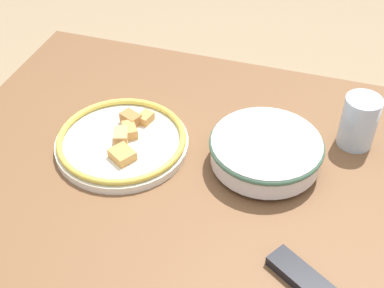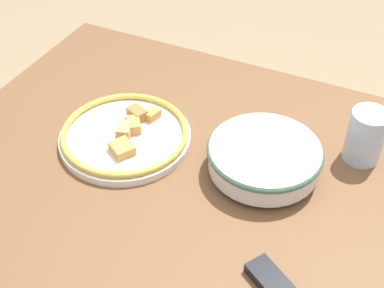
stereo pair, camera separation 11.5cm
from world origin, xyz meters
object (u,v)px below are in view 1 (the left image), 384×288
Objects in this scene: food_plate at (122,141)px; tv_remote at (314,287)px; noodle_bowl at (266,151)px; drinking_glass at (359,122)px.

food_plate is 1.64× the size of tv_remote.
noodle_bowl is at bearing -120.98° from tv_remote.
food_plate is at bearing 7.26° from noodle_bowl.
drinking_glass reaches higher than food_plate.
noodle_bowl is 0.32m from food_plate.
food_plate is at bearing -86.16° from tv_remote.
food_plate reaches higher than tv_remote.
noodle_bowl is 0.82× the size of food_plate.
food_plate is (0.31, 0.04, -0.02)m from noodle_bowl.
food_plate is 2.45× the size of drinking_glass.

